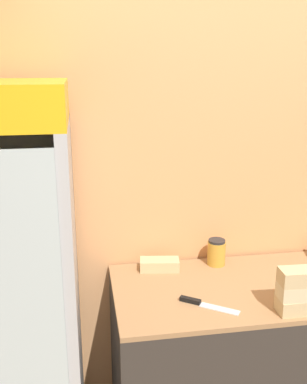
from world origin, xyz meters
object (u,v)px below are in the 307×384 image
sandwich_stack_top (307,276)px  chefs_knife (201,303)px  sandwich_stack_bottom (304,304)px  condiment_jar (216,252)px  sandwich_stack_middle (305,290)px  beverage_cooler (8,269)px  sandwich_flat_right (160,265)px

sandwich_stack_top → chefs_knife: 0.52m
sandwich_stack_bottom → condiment_jar: (-0.26, 0.56, 0.04)m
sandwich_stack_top → condiment_jar: size_ratio=1.69×
sandwich_stack_middle → sandwich_stack_top: size_ratio=1.00×
beverage_cooler → sandwich_stack_bottom: bearing=-13.8°
sandwich_stack_top → condiment_jar: sandwich_stack_top is taller
beverage_cooler → sandwich_stack_top: 1.43m
sandwich_stack_top → chefs_knife: size_ratio=0.97×
chefs_knife → condiment_jar: bearing=64.0°
beverage_cooler → sandwich_stack_top: size_ratio=7.60×
sandwich_stack_middle → condiment_jar: bearing=114.7°
sandwich_stack_middle → chefs_knife: 0.50m
beverage_cooler → chefs_knife: beverage_cooler is taller
condiment_jar → chefs_knife: bearing=-116.0°
sandwich_stack_bottom → sandwich_stack_middle: bearing=0.0°
sandwich_stack_middle → condiment_jar: condiment_jar is taller
sandwich_stack_top → chefs_knife: (-0.47, 0.14, -0.18)m
sandwich_stack_top → chefs_knife: sandwich_stack_top is taller
sandwich_stack_bottom → beverage_cooler: bearing=166.2°
sandwich_stack_bottom → sandwich_flat_right: (-0.60, 0.55, -0.01)m
sandwich_stack_bottom → chefs_knife: bearing=163.7°
sandwich_stack_bottom → sandwich_stack_middle: size_ratio=0.99×
sandwich_stack_middle → chefs_knife: sandwich_stack_middle is taller
sandwich_stack_middle → sandwich_stack_top: 0.07m
sandwich_flat_right → chefs_knife: bearing=-72.3°
sandwich_stack_bottom → condiment_jar: size_ratio=1.67×
sandwich_flat_right → condiment_jar: bearing=2.6°
sandwich_stack_middle → chefs_knife: (-0.47, 0.14, -0.10)m
sandwich_stack_middle → sandwich_flat_right: size_ratio=1.11×
sandwich_flat_right → chefs_knife: 0.43m
sandwich_stack_middle → chefs_knife: size_ratio=0.97×
sandwich_stack_middle → chefs_knife: bearing=163.7°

